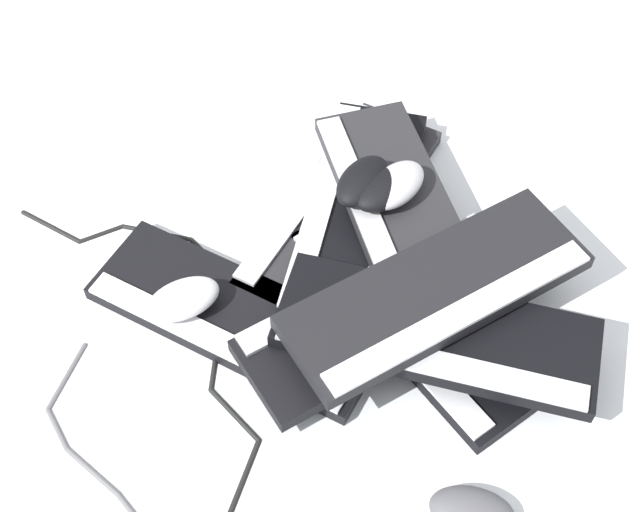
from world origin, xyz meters
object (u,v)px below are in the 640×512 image
keyboard_7 (437,292)px  mouse_3 (363,181)px  keyboard_3 (386,313)px  mouse_1 (472,511)px  mouse_2 (183,299)px  keyboard_0 (414,312)px  keyboard_2 (235,317)px  mouse_4 (396,185)px  keyboard_4 (355,211)px  keyboard_5 (436,335)px  keyboard_1 (340,206)px  keyboard_6 (400,214)px  mouse_0 (386,189)px

keyboard_7 → mouse_3: (-0.16, 0.15, 0.01)m
keyboard_3 → mouse_1: bearing=-48.8°
keyboard_3 → mouse_2: mouse_2 is taller
keyboard_0 → mouse_2: bearing=-157.6°
keyboard_2 → mouse_4: bearing=58.2°
mouse_2 → mouse_4: (0.23, 0.27, 0.06)m
mouse_3 → keyboard_4: bearing=-37.0°
keyboard_5 → keyboard_7: keyboard_7 is taller
keyboard_1 → mouse_2: bearing=-116.2°
keyboard_3 → keyboard_6: bearing=102.9°
mouse_4 → keyboard_1: bearing=105.1°
keyboard_7 → keyboard_6: bearing=125.9°
keyboard_1 → keyboard_7: bearing=-38.3°
keyboard_4 → keyboard_6: bearing=-2.7°
keyboard_2 → keyboard_3: keyboard_3 is taller
keyboard_2 → keyboard_3: 0.22m
mouse_2 → mouse_0: bearing=-179.0°
keyboard_2 → mouse_1: bearing=-20.6°
keyboard_4 → keyboard_2: bearing=-113.2°
keyboard_5 → mouse_1: bearing=-59.4°
keyboard_5 → keyboard_0: bearing=127.1°
keyboard_7 → mouse_4: mouse_4 is taller
mouse_1 → mouse_2: bearing=154.5°
keyboard_6 → mouse_2: (-0.24, -0.25, -0.02)m
keyboard_1 → keyboard_3: bearing=-51.9°
keyboard_0 → keyboard_2: same height
keyboard_3 → keyboard_5: keyboard_5 is taller
keyboard_3 → keyboard_5: 0.09m
keyboard_1 → keyboard_3: (0.14, -0.18, 0.03)m
keyboard_2 → keyboard_1: bearing=75.5°
mouse_1 → mouse_2: mouse_2 is taller
mouse_2 → keyboard_1: bearing=-165.6°
mouse_3 → mouse_4: bearing=113.1°
keyboard_0 → keyboard_3: bearing=-133.2°
keyboard_2 → mouse_4: 0.31m
keyboard_2 → keyboard_4: 0.26m
keyboard_4 → mouse_4: (0.06, 0.02, 0.07)m
keyboard_4 → keyboard_5: 0.27m
keyboard_0 → keyboard_3: size_ratio=1.02×
mouse_4 → mouse_0: bearing=155.8°
keyboard_4 → mouse_4: 0.09m
keyboard_2 → mouse_3: 0.28m
keyboard_0 → mouse_1: size_ratio=4.12×
keyboard_4 → mouse_3: (0.01, 0.01, 0.07)m
keyboard_3 → keyboard_6: size_ratio=1.01×
keyboard_5 → keyboard_7: bearing=110.0°
keyboard_4 → keyboard_6: 0.08m
keyboard_0 → mouse_4: (-0.09, 0.14, 0.10)m
keyboard_0 → keyboard_6: 0.15m
mouse_0 → mouse_3: (-0.04, 0.00, 0.00)m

